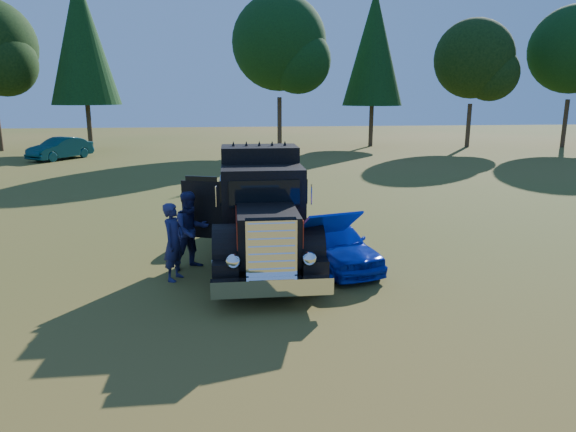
# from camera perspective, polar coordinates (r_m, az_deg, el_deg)

# --- Properties ---
(ground) EXTENTS (120.00, 120.00, 0.00)m
(ground) POSITION_cam_1_polar(r_m,az_deg,el_deg) (12.63, -6.14, -6.93)
(ground) COLOR #334C16
(ground) RESTS_ON ground
(treeline) EXTENTS (72.10, 24.04, 13.84)m
(treeline) POSITION_cam_1_polar(r_m,az_deg,el_deg) (39.09, -6.62, 18.40)
(treeline) COLOR #2D2116
(treeline) RESTS_ON ground
(diamond_t_truck) EXTENTS (3.33, 7.16, 3.00)m
(diamond_t_truck) POSITION_cam_1_polar(r_m,az_deg,el_deg) (13.49, -2.93, 0.13)
(diamond_t_truck) COLOR black
(diamond_t_truck) RESTS_ON ground
(hotrod_coupe) EXTENTS (2.37, 4.17, 1.89)m
(hotrod_coupe) POSITION_cam_1_polar(r_m,az_deg,el_deg) (13.34, 4.96, -3.00)
(hotrod_coupe) COLOR #07229C
(hotrod_coupe) RESTS_ON ground
(spectator_near) EXTENTS (0.67, 0.81, 1.88)m
(spectator_near) POSITION_cam_1_polar(r_m,az_deg,el_deg) (12.52, -12.59, -2.82)
(spectator_near) COLOR #1F2649
(spectator_near) RESTS_ON ground
(spectator_far) EXTENTS (1.23, 1.16, 2.00)m
(spectator_far) POSITION_cam_1_polar(r_m,az_deg,el_deg) (13.25, -10.71, -1.58)
(spectator_far) COLOR #1F2949
(spectator_far) RESTS_ON ground
(distant_teal_car) EXTENTS (3.73, 4.67, 1.49)m
(distant_teal_car) POSITION_cam_1_polar(r_m,az_deg,el_deg) (38.73, -23.98, 6.87)
(distant_teal_car) COLOR #083534
(distant_teal_car) RESTS_ON ground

